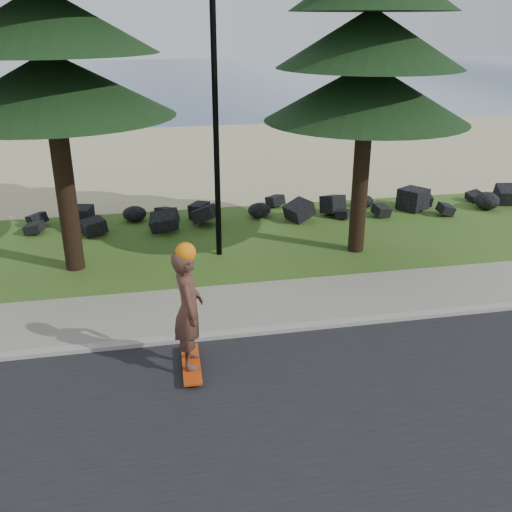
# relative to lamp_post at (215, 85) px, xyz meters

# --- Properties ---
(ground) EXTENTS (160.00, 160.00, 0.00)m
(ground) POSITION_rel_lamp_post_xyz_m (0.00, -3.20, -4.13)
(ground) COLOR #32581B
(ground) RESTS_ON ground
(road) EXTENTS (160.00, 7.00, 0.02)m
(road) POSITION_rel_lamp_post_xyz_m (0.00, -7.70, -4.12)
(road) COLOR black
(road) RESTS_ON ground
(kerb) EXTENTS (160.00, 0.20, 0.10)m
(kerb) POSITION_rel_lamp_post_xyz_m (0.00, -4.10, -4.08)
(kerb) COLOR #A39992
(kerb) RESTS_ON ground
(sidewalk) EXTENTS (160.00, 2.00, 0.08)m
(sidewalk) POSITION_rel_lamp_post_xyz_m (0.00, -3.00, -4.09)
(sidewalk) COLOR gray
(sidewalk) RESTS_ON ground
(beach_sand) EXTENTS (160.00, 15.00, 0.01)m
(beach_sand) POSITION_rel_lamp_post_xyz_m (0.00, 11.30, -4.13)
(beach_sand) COLOR tan
(beach_sand) RESTS_ON ground
(ocean) EXTENTS (160.00, 58.00, 0.01)m
(ocean) POSITION_rel_lamp_post_xyz_m (0.00, 47.80, -4.13)
(ocean) COLOR #3C5373
(ocean) RESTS_ON ground
(seawall_boulders) EXTENTS (60.00, 2.40, 1.10)m
(seawall_boulders) POSITION_rel_lamp_post_xyz_m (0.00, 2.40, -4.13)
(seawall_boulders) COLOR black
(seawall_boulders) RESTS_ON ground
(lamp_post) EXTENTS (0.25, 0.14, 8.14)m
(lamp_post) POSITION_rel_lamp_post_xyz_m (0.00, 0.00, 0.00)
(lamp_post) COLOR black
(lamp_post) RESTS_ON ground
(skateboarder) EXTENTS (0.52, 1.25, 2.30)m
(skateboarder) POSITION_rel_lamp_post_xyz_m (-1.16, -5.05, -2.98)
(skateboarder) COLOR #BF3A0B
(skateboarder) RESTS_ON ground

